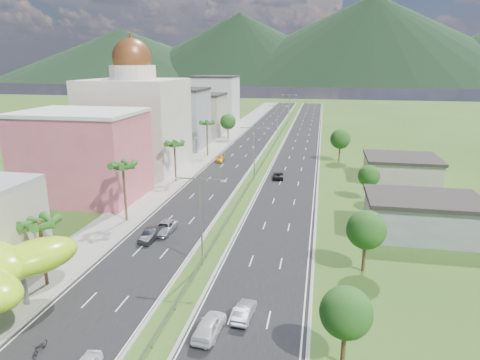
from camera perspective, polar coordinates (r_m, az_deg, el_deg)
The scene contains 33 objects.
ground at distance 44.84m, azimuth -8.62°, elevation -16.74°, with size 500.00×500.00×0.00m, color #2D5119.
road_left at distance 129.48m, azimuth 1.40°, elevation 4.96°, with size 11.00×260.00×0.04m, color black.
road_right at distance 127.92m, azimuth 8.06°, elevation 4.68°, with size 11.00×260.00×0.04m, color black.
sidewalk_left at distance 131.34m, azimuth -2.71°, elevation 5.12°, with size 7.00×260.00×0.12m, color gray.
median_guardrail at distance 110.82m, azimuth 3.69°, elevation 3.44°, with size 0.10×216.06×0.76m.
streetlight_median_b at distance 50.45m, azimuth -5.19°, elevation -4.30°, with size 6.04×0.25×11.00m.
streetlight_median_c at distance 88.26m, azimuth 1.94°, elevation 4.39°, with size 6.04×0.25×11.00m.
streetlight_median_d at distance 132.34m, azimuth 5.02°, elevation 8.08°, with size 6.04×0.25×11.00m.
streetlight_median_e at distance 176.88m, azimuth 6.57°, elevation 9.92°, with size 6.04×0.25×11.00m.
pink_shophouse at distance 80.88m, azimuth -20.21°, elevation 2.94°, with size 20.00×15.00×15.00m, color #CF5562.
domed_building at distance 100.33m, azimuth -13.73°, elevation 7.98°, with size 20.00×20.00×28.70m.
midrise_grey at distance 123.42m, azimuth -8.41°, elevation 8.02°, with size 16.00×15.00×16.00m, color gray.
midrise_beige at distance 144.40m, azimuth -5.52°, elevation 8.60°, with size 16.00×15.00×13.00m, color #A79D89.
midrise_white at distance 166.21m, azimuth -3.30°, elevation 10.42°, with size 16.00×15.00×18.00m, color silver.
shed_near at distance 65.84m, azimuth 23.12°, elevation -4.65°, with size 15.00×10.00×5.00m, color gray.
shed_far at distance 94.57m, azimuth 20.68°, elevation 1.32°, with size 14.00×12.00×4.40m, color #A79D89.
palm_tree_b at distance 50.25m, azimuth -25.18°, elevation -5.49°, with size 3.60×3.60×8.10m.
palm_tree_c at distance 66.19m, azimuth -15.35°, elevation 1.60°, with size 3.60×3.60×9.60m.
palm_tree_d at distance 87.10m, azimuth -8.73°, elevation 4.60°, with size 3.60×3.60×8.60m.
palm_tree_e at distance 110.52m, azimuth -4.43°, elevation 7.44°, with size 3.60×3.60×9.40m.
leafy_tree_lfar at distance 134.94m, azimuth -1.61°, elevation 7.78°, with size 4.90×4.90×8.05m.
leafy_tree_ra at distance 36.10m, azimuth 13.96°, elevation -16.82°, with size 4.20×4.20×6.90m.
leafy_tree_rb at distance 51.39m, azimuth 16.48°, elevation -6.40°, with size 4.55×4.55×7.47m.
leafy_tree_rc at distance 78.49m, azimuth 16.81°, elevation 0.53°, with size 3.85×3.85×6.33m.
leafy_tree_rd at distance 107.22m, azimuth 13.23°, elevation 5.35°, with size 4.90×4.90×8.05m.
mountain_ridge at distance 488.36m, azimuth 16.71°, elevation 12.13°, with size 860.00×140.00×90.00m, color black, non-canonical shape.
car_dark_left at distance 60.46m, azimuth -11.83°, elevation -7.14°, with size 1.69×4.84×1.59m, color black.
car_silver_mid_left at distance 62.64m, azimuth -10.01°, elevation -6.27°, with size 2.51×5.43×1.51m, color #96989D.
car_yellow_far_left at distance 105.39m, azimuth -2.67°, elevation 2.88°, with size 1.95×4.79×1.39m, color orange.
car_white_near_right at distance 40.69m, azimuth -4.11°, elevation -18.79°, with size 2.03×5.04×1.72m, color white.
car_silver_right at distance 42.80m, azimuth 0.58°, elevation -17.07°, with size 1.51×4.34×1.43m, color #9FA3A7.
car_dark_far_right at distance 90.10m, azimuth 5.09°, elevation 0.62°, with size 2.19×4.75×1.32m, color black.
motorcycle at distance 42.12m, azimuth -25.14°, elevation -19.36°, with size 0.65×2.17×1.39m, color black.
Camera 1 is at (13.37, -35.55, 23.83)m, focal length 32.00 mm.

